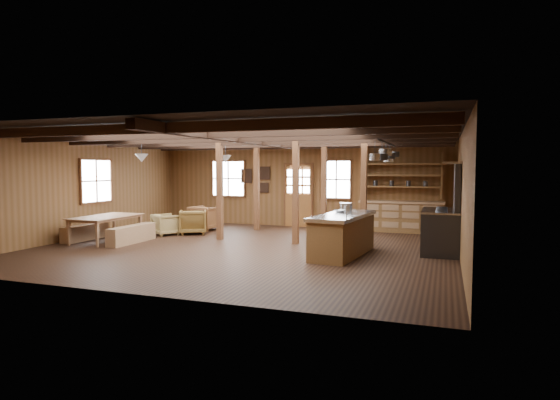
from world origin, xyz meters
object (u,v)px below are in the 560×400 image
Objects in this scene: kitchen_island at (343,234)px; armchair_a at (193,222)px; dining_table at (108,229)px; armchair_c at (166,224)px; armchair_b at (205,218)px; commercial_range at (443,224)px.

kitchen_island is 3.24× the size of armchair_a.
kitchen_island is 1.32× the size of dining_table.
armchair_b is at bearing -79.37° from armchair_c.
armchair_b reaches higher than dining_table.
armchair_a is 0.96m from armchair_b.
commercial_range is 2.66× the size of armchair_a.
kitchen_island is at bearing 160.76° from armchair_b.
armchair_a is at bearing 105.97° from armchair_b.
armchair_b is 1.52m from armchair_c.
commercial_range reaches higher than dining_table.
armchair_b reaches higher than armchair_c.
commercial_range is (2.15, 1.07, 0.19)m from kitchen_island.
kitchen_island reaches higher than dining_table.
armchair_c is at bearing 8.15° from armchair_a.
kitchen_island is at bearing -153.60° from commercial_range.
dining_table is at bearing 26.45° from armchair_a.
kitchen_island is 2.41m from commercial_range.
commercial_range is at bearing -151.11° from armchair_c.
armchair_a is 0.79m from armchair_c.
armchair_b is at bearing -112.00° from armchair_a.
armchair_b is (-0.10, 0.95, 0.02)m from armchair_a.
kitchen_island is 3.05× the size of armchair_b.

